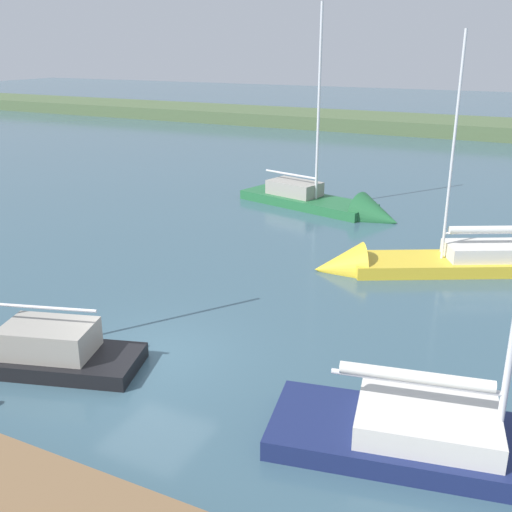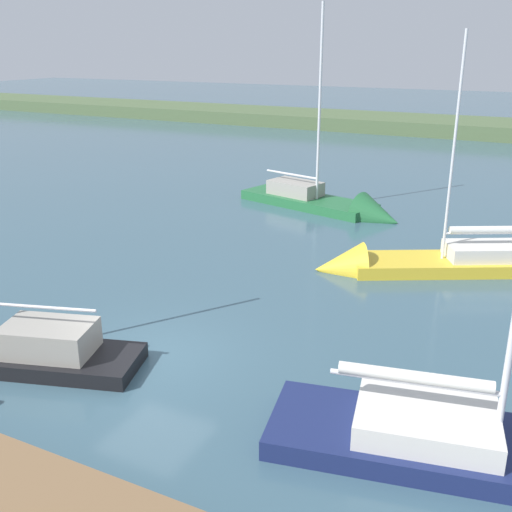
% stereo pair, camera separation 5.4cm
% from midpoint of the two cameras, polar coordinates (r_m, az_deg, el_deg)
% --- Properties ---
extents(ground_plane, '(200.00, 200.00, 0.00)m').
position_cam_midpoint_polar(ground_plane, '(16.17, -9.58, -9.21)').
color(ground_plane, '#385666').
extents(far_shoreline, '(180.00, 8.00, 2.40)m').
position_cam_midpoint_polar(far_shoreline, '(58.38, 18.20, 10.88)').
color(far_shoreline, '#4C603D').
rests_on(far_shoreline, ground_plane).
extents(sailboat_outer_mooring, '(8.78, 4.26, 10.45)m').
position_cam_midpoint_polar(sailboat_outer_mooring, '(29.57, 7.29, 4.54)').
color(sailboat_outer_mooring, '#236638').
rests_on(sailboat_outer_mooring, ground_plane).
extents(sailboat_behind_pier, '(8.32, 5.67, 9.00)m').
position_cam_midpoint_polar(sailboat_behind_pier, '(22.37, 14.98, -0.89)').
color(sailboat_behind_pier, gold).
rests_on(sailboat_behind_pier, ground_plane).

